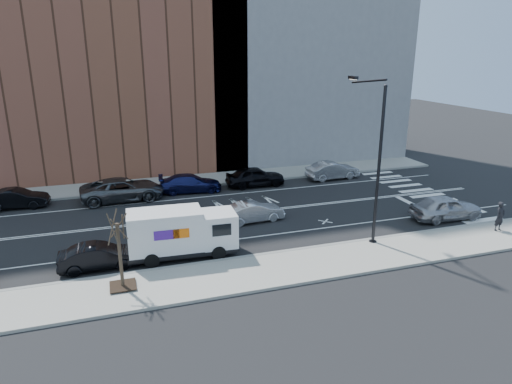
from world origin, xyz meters
TOP-DOWN VIEW (x-y plane):
  - ground at (0.00, 0.00)m, footprint 120.00×120.00m
  - sidewalk_near at (0.00, -8.80)m, footprint 44.00×3.60m
  - sidewalk_far at (0.00, 8.80)m, footprint 44.00×3.60m
  - curb_near at (0.00, -7.00)m, footprint 44.00×0.25m
  - curb_far at (0.00, 7.00)m, footprint 44.00×0.25m
  - crosswalk at (16.00, 0.00)m, footprint 3.00×14.00m
  - road_markings at (0.00, 0.00)m, footprint 40.00×8.60m
  - bldg_brick at (-8.00, 15.60)m, footprint 26.00×10.00m
  - bldg_concrete at (12.00, 15.60)m, footprint 20.00×10.00m
  - streetlight at (7.00, -6.91)m, footprint 0.44×4.02m
  - street_tree at (-7.00, -8.40)m, footprint 1.20×1.20m
  - fedex_van at (-3.75, -5.60)m, footprint 5.95×2.32m
  - far_parked_b at (-13.60, 5.94)m, footprint 4.34×1.84m
  - far_parked_c at (-6.37, 5.41)m, footprint 6.16×3.07m
  - far_parked_d at (-1.21, 5.95)m, footprint 5.05×2.49m
  - far_parked_e at (4.13, 5.86)m, footprint 4.84×2.02m
  - far_parked_f at (11.20, 5.87)m, footprint 4.70×1.91m
  - driving_sedan at (1.54, -1.76)m, footprint 4.13×1.77m
  - near_parked_rear_a at (-8.02, -5.73)m, footprint 4.03×1.42m
  - near_parked_front at (13.74, -5.33)m, footprint 4.83×2.08m
  - pedestrian at (15.24, -8.29)m, footprint 0.72×0.53m

SIDE VIEW (x-z plane):
  - ground at x=0.00m, z-range 0.00..0.00m
  - crosswalk at x=16.00m, z-range 0.00..0.01m
  - road_markings at x=0.00m, z-range 0.00..0.01m
  - sidewalk_near at x=0.00m, z-range 0.00..0.15m
  - sidewalk_far at x=0.00m, z-range 0.00..0.15m
  - curb_near at x=0.00m, z-range 0.00..0.17m
  - curb_far at x=0.00m, z-range 0.00..0.17m
  - driving_sedan at x=1.54m, z-range 0.00..1.32m
  - near_parked_rear_a at x=-8.02m, z-range 0.00..1.33m
  - far_parked_b at x=-13.60m, z-range 0.00..1.39m
  - far_parked_d at x=-1.21m, z-range 0.00..1.41m
  - far_parked_f at x=11.20m, z-range 0.00..1.52m
  - near_parked_front at x=13.74m, z-range 0.00..1.63m
  - far_parked_e at x=4.13m, z-range 0.00..1.64m
  - far_parked_c at x=-6.37m, z-range 0.00..1.68m
  - pedestrian at x=15.24m, z-range 0.15..1.98m
  - fedex_van at x=-3.75m, z-range 0.07..2.74m
  - street_tree at x=-7.00m, z-range -0.42..3.33m
  - streetlight at x=7.00m, z-range 0.41..9.75m
  - bldg_brick at x=-8.00m, z-range 0.00..22.00m
  - bldg_concrete at x=12.00m, z-range 0.00..26.00m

